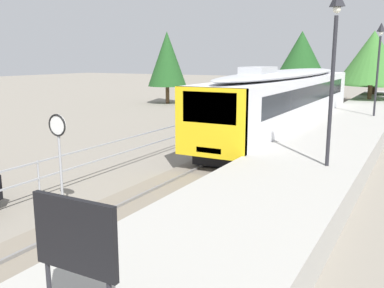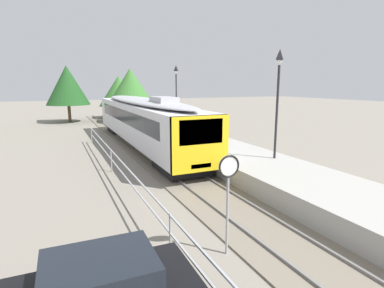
# 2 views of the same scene
# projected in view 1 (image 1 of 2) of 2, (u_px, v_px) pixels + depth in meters

# --- Properties ---
(ground_plane) EXTENTS (160.00, 160.00, 0.00)m
(ground_plane) POSITION_uv_depth(u_px,v_px,m) (200.00, 144.00, 21.39)
(ground_plane) COLOR gray
(track_rails) EXTENTS (3.20, 60.00, 0.14)m
(track_rails) POSITION_uv_depth(u_px,v_px,m) (257.00, 149.00, 19.97)
(track_rails) COLOR slate
(track_rails) RESTS_ON ground
(commuter_train) EXTENTS (2.82, 19.93, 3.74)m
(commuter_train) POSITION_uv_depth(u_px,v_px,m) (288.00, 97.00, 23.63)
(commuter_train) COLOR silver
(commuter_train) RESTS_ON track_rails
(station_platform) EXTENTS (3.90, 60.00, 0.90)m
(station_platform) POSITION_uv_depth(u_px,v_px,m) (328.00, 148.00, 18.36)
(station_platform) COLOR #A8A59E
(station_platform) RESTS_ON ground
(platform_lamp_mid_platform) EXTENTS (0.34, 0.34, 5.35)m
(platform_lamp_mid_platform) POSITION_uv_depth(u_px,v_px,m) (335.00, 46.00, 12.74)
(platform_lamp_mid_platform) COLOR #232328
(platform_lamp_mid_platform) RESTS_ON station_platform
(platform_lamp_far_end) EXTENTS (0.34, 0.34, 5.35)m
(platform_lamp_far_end) POSITION_uv_depth(u_px,v_px,m) (379.00, 52.00, 24.42)
(platform_lamp_far_end) COLOR #232328
(platform_lamp_far_end) RESTS_ON station_platform
(platform_notice_board) EXTENTS (1.20, 0.08, 1.80)m
(platform_notice_board) POSITION_uv_depth(u_px,v_px,m) (75.00, 241.00, 4.89)
(platform_notice_board) COLOR #232328
(platform_notice_board) RESTS_ON station_platform
(speed_limit_sign) EXTENTS (0.61, 0.10, 2.81)m
(speed_limit_sign) POSITION_uv_depth(u_px,v_px,m) (58.00, 139.00, 11.38)
(speed_limit_sign) COLOR #9EA0A5
(speed_limit_sign) RESTS_ON ground
(carpark_fence) EXTENTS (0.06, 36.06, 1.25)m
(carpark_fence) POSITION_uv_depth(u_px,v_px,m) (38.00, 171.00, 12.75)
(carpark_fence) COLOR #9EA0A5
(carpark_fence) RESTS_ON ground
(tree_behind_carpark) EXTENTS (5.13, 5.13, 6.84)m
(tree_behind_carpark) POSITION_uv_depth(u_px,v_px,m) (301.00, 56.00, 41.10)
(tree_behind_carpark) COLOR brown
(tree_behind_carpark) RESTS_ON ground
(tree_behind_station_far) EXTENTS (3.66, 3.66, 6.72)m
(tree_behind_station_far) POSITION_uv_depth(u_px,v_px,m) (167.00, 59.00, 39.83)
(tree_behind_station_far) COLOR brown
(tree_behind_station_far) RESTS_ON ground
(tree_distant_left) EXTENTS (5.36, 5.36, 5.74)m
(tree_distant_left) POSITION_uv_depth(u_px,v_px,m) (375.00, 64.00, 39.81)
(tree_distant_left) COLOR brown
(tree_distant_left) RESTS_ON ground
(tree_distant_centre) EXTENTS (5.51, 5.51, 6.47)m
(tree_distant_centre) POSITION_uv_depth(u_px,v_px,m) (373.00, 57.00, 34.76)
(tree_distant_centre) COLOR brown
(tree_distant_centre) RESTS_ON ground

